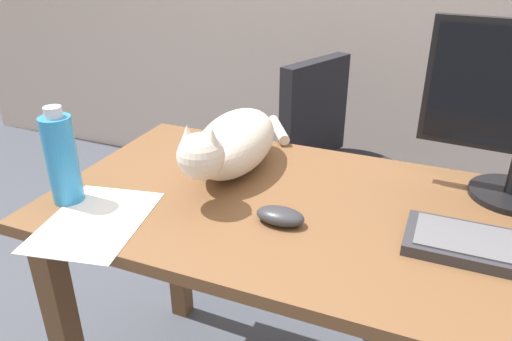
# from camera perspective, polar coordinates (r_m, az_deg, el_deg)

# --- Properties ---
(desk) EXTENTS (1.54, 0.67, 0.75)m
(desk) POSITION_cam_1_polar(r_m,az_deg,el_deg) (1.19, 13.09, -9.93)
(desk) COLOR brown
(desk) RESTS_ON ground_plane
(office_chair) EXTENTS (0.51, 0.49, 0.89)m
(office_chair) POSITION_cam_1_polar(r_m,az_deg,el_deg) (2.01, 9.40, -2.46)
(office_chair) COLOR black
(office_chair) RESTS_ON ground_plane
(cat) EXTENTS (0.20, 0.61, 0.20)m
(cat) POSITION_cam_1_polar(r_m,az_deg,el_deg) (1.28, -2.71, 3.19)
(cat) COLOR silver
(cat) RESTS_ON desk
(computer_mouse) EXTENTS (0.11, 0.06, 0.04)m
(computer_mouse) POSITION_cam_1_polar(r_m,az_deg,el_deg) (1.08, 2.85, -5.32)
(computer_mouse) COLOR #333338
(computer_mouse) RESTS_ON desk
(paper_sheet) EXTENTS (0.26, 0.33, 0.00)m
(paper_sheet) POSITION_cam_1_polar(r_m,az_deg,el_deg) (1.15, -18.23, -5.59)
(paper_sheet) COLOR white
(paper_sheet) RESTS_ON desk
(water_bottle) EXTENTS (0.07, 0.07, 0.23)m
(water_bottle) POSITION_cam_1_polar(r_m,az_deg,el_deg) (1.21, -21.72, 1.29)
(water_bottle) COLOR #2D8CD1
(water_bottle) RESTS_ON desk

